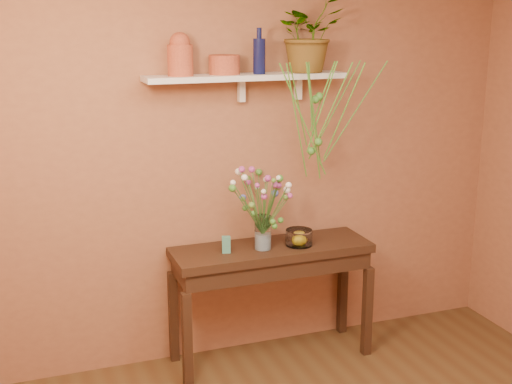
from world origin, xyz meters
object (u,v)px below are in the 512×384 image
(terracotta_jug, at_px, (180,55))
(blue_bottle, at_px, (259,55))
(sideboard, at_px, (272,263))
(spider_plant, at_px, (309,33))
(glass_vase, at_px, (263,235))
(bouquet, at_px, (262,192))
(glass_bowl, at_px, (299,238))

(terracotta_jug, distance_m, blue_bottle, 0.50)
(sideboard, relative_size, blue_bottle, 4.68)
(spider_plant, relative_size, glass_vase, 2.22)
(spider_plant, xyz_separation_m, bouquet, (-0.37, -0.12, -1.00))
(sideboard, bearing_deg, terracotta_jug, 169.66)
(sideboard, relative_size, glass_bowl, 7.53)
(sideboard, bearing_deg, glass_bowl, -14.07)
(bouquet, bearing_deg, glass_bowl, -7.26)
(sideboard, distance_m, bouquet, 0.50)
(glass_bowl, bearing_deg, sideboard, 165.93)
(bouquet, relative_size, glass_bowl, 2.82)
(spider_plant, bearing_deg, glass_vase, -158.88)
(bouquet, bearing_deg, blue_bottle, 81.82)
(blue_bottle, xyz_separation_m, glass_bowl, (0.24, -0.12, -1.20))
(terracotta_jug, relative_size, spider_plant, 0.52)
(terracotta_jug, bearing_deg, sideboard, -10.34)
(glass_vase, xyz_separation_m, bouquet, (0.00, 0.02, 0.28))
(terracotta_jug, bearing_deg, glass_vase, -15.70)
(sideboard, relative_size, glass_vase, 5.90)
(terracotta_jug, bearing_deg, spider_plant, 0.32)
(blue_bottle, bearing_deg, spider_plant, 5.19)
(terracotta_jug, bearing_deg, blue_bottle, -3.14)
(sideboard, distance_m, blue_bottle, 1.36)
(terracotta_jug, height_order, glass_bowl, terracotta_jug)
(terracotta_jug, height_order, bouquet, terracotta_jug)
(bouquet, height_order, glass_bowl, bouquet)
(glass_vase, distance_m, glass_bowl, 0.26)
(spider_plant, distance_m, glass_vase, 1.34)
(spider_plant, height_order, glass_vase, spider_plant)
(sideboard, height_order, blue_bottle, blue_bottle)
(glass_bowl, bearing_deg, bouquet, 172.74)
(sideboard, relative_size, bouquet, 2.68)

